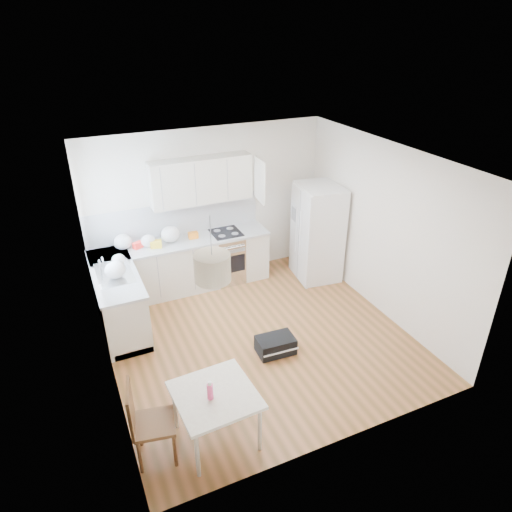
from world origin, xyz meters
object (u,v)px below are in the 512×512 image
at_px(dining_table, 215,399).
at_px(gym_bag, 276,345).
at_px(dining_chair, 154,422).
at_px(refrigerator, 318,232).

relative_size(dining_table, gym_bag, 1.69).
distance_m(dining_table, dining_chair, 0.67).
relative_size(refrigerator, dining_table, 1.93).
xyz_separation_m(refrigerator, gym_bag, (-1.67, -1.70, -0.74)).
height_order(dining_table, gym_bag, dining_table).
bearing_deg(dining_chair, refrigerator, 48.07).
xyz_separation_m(refrigerator, dining_table, (-2.95, -2.78, -0.26)).
height_order(refrigerator, dining_chair, refrigerator).
distance_m(dining_chair, gym_bag, 2.23).
bearing_deg(dining_table, refrigerator, 40.40).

